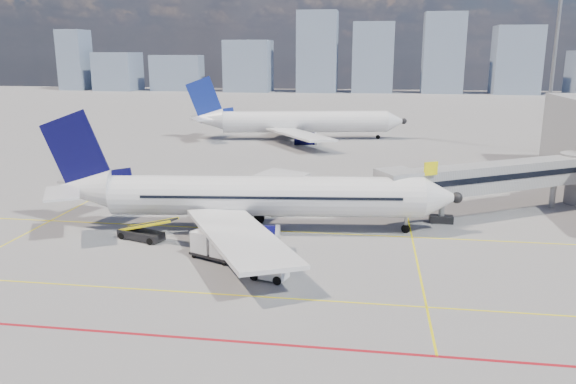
# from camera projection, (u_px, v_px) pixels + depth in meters

# --- Properties ---
(ground) EXTENTS (420.00, 420.00, 0.00)m
(ground) POSITION_uv_depth(u_px,v_px,m) (234.00, 262.00, 43.26)
(ground) COLOR gray
(ground) RESTS_ON ground
(apron_markings) EXTENTS (90.00, 35.12, 0.01)m
(apron_markings) POSITION_uv_depth(u_px,v_px,m) (213.00, 281.00, 39.59)
(apron_markings) COLOR yellow
(apron_markings) RESTS_ON ground
(jet_bridge) EXTENTS (23.55, 15.78, 6.30)m
(jet_bridge) POSITION_uv_depth(u_px,v_px,m) (506.00, 177.00, 55.27)
(jet_bridge) COLOR #979A9F
(jet_bridge) RESTS_ON ground
(floodlight_mast_ne) EXTENTS (3.20, 0.61, 25.45)m
(floodlight_mast_ne) POSITION_uv_depth(u_px,v_px,m) (553.00, 66.00, 87.40)
(floodlight_mast_ne) COLOR gray
(floodlight_mast_ne) RESTS_ON ground
(distant_skyline) EXTENTS (237.77, 15.94, 31.52)m
(distant_skyline) POSITION_uv_depth(u_px,v_px,m) (333.00, 63.00, 223.60)
(distant_skyline) COLOR slate
(distant_skyline) RESTS_ON ground
(main_aircraft) EXTENTS (36.99, 32.18, 10.90)m
(main_aircraft) POSITION_uv_depth(u_px,v_px,m) (249.00, 197.00, 49.88)
(main_aircraft) COLOR silver
(main_aircraft) RESTS_ON ground
(second_aircraft) EXTENTS (40.20, 34.75, 11.81)m
(second_aircraft) POSITION_uv_depth(u_px,v_px,m) (296.00, 122.00, 103.13)
(second_aircraft) COLOR silver
(second_aircraft) RESTS_ON ground
(baggage_tug) EXTENTS (2.80, 2.16, 1.74)m
(baggage_tug) POSITION_uv_depth(u_px,v_px,m) (268.00, 268.00, 39.74)
(baggage_tug) COLOR silver
(baggage_tug) RESTS_ON ground
(cargo_dolly) EXTENTS (4.23, 3.14, 2.12)m
(cargo_dolly) POSITION_uv_depth(u_px,v_px,m) (214.00, 245.00, 43.58)
(cargo_dolly) COLOR black
(cargo_dolly) RESTS_ON ground
(belt_loader) EXTENTS (5.99, 3.15, 2.43)m
(belt_loader) POSITION_uv_depth(u_px,v_px,m) (142.00, 233.00, 48.12)
(belt_loader) COLOR black
(belt_loader) RESTS_ON ground
(ramp_worker) EXTENTS (0.49, 0.70, 1.85)m
(ramp_worker) POSITION_uv_depth(u_px,v_px,m) (266.00, 262.00, 40.60)
(ramp_worker) COLOR yellow
(ramp_worker) RESTS_ON ground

